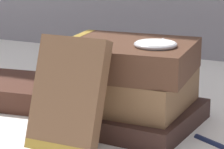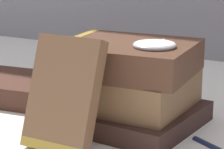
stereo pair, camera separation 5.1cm
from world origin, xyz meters
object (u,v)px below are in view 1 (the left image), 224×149
at_px(pocket_watch, 156,44).
at_px(book_flat_top, 124,57).
at_px(book_flat_bottom, 121,113).
at_px(book_flat_middle, 118,87).
at_px(book_leaning_front, 68,99).

bearing_deg(pocket_watch, book_flat_top, 168.63).
xyz_separation_m(book_flat_bottom, book_flat_middle, (-0.01, 0.00, 0.04)).
xyz_separation_m(book_flat_middle, book_leaning_front, (-0.01, -0.12, 0.01)).
relative_size(book_flat_top, book_leaning_front, 1.34).
distance_m(book_flat_bottom, book_leaning_front, 0.13).
xyz_separation_m(book_flat_top, book_leaning_front, (-0.02, -0.12, -0.03)).
bearing_deg(book_leaning_front, book_flat_bottom, 81.45).
bearing_deg(book_flat_bottom, book_leaning_front, -95.06).
bearing_deg(pocket_watch, book_flat_middle, 166.34).
height_order(book_flat_bottom, book_leaning_front, book_leaning_front).
bearing_deg(book_flat_top, book_flat_middle, 151.81).
xyz_separation_m(book_flat_bottom, book_flat_top, (0.01, -0.00, 0.08)).
relative_size(book_flat_bottom, book_flat_middle, 1.13).
distance_m(book_leaning_front, pocket_watch, 0.14).
height_order(book_leaning_front, pocket_watch, book_leaning_front).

